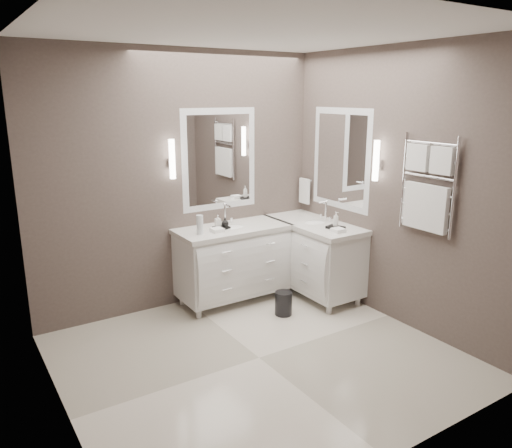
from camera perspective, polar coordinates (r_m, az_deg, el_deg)
floor at (r=4.53m, az=0.36°, el=-15.09°), size 3.20×3.00×0.01m
ceiling at (r=3.96m, az=0.43°, el=21.39°), size 3.20×3.00×0.01m
wall_back at (r=5.33m, az=-8.51°, el=4.86°), size 3.20×0.01×2.70m
wall_front at (r=2.93m, az=16.70°, el=-3.65°), size 3.20×0.01×2.70m
wall_left at (r=3.45m, az=-22.53°, el=-1.43°), size 0.01×3.00×2.70m
wall_right at (r=5.07m, az=15.80°, el=3.97°), size 0.01×3.00×2.70m
vanity_back at (r=5.50m, az=-2.67°, el=-4.00°), size 1.24×0.59×0.97m
vanity_right at (r=5.72m, az=6.60°, el=-3.34°), size 0.59×1.24×0.97m
mirror_back at (r=5.48m, az=-4.20°, el=7.36°), size 0.90×0.02×1.10m
mirror_right at (r=5.58m, az=9.68°, el=7.33°), size 0.02×0.90×1.10m
sconce_back at (r=5.17m, az=-9.56°, el=7.24°), size 0.06×0.06×0.40m
sconce_right at (r=5.12m, az=13.55°, el=6.97°), size 0.06×0.06×0.40m
towel_bar_corner at (r=6.04m, az=5.56°, el=3.84°), size 0.03×0.22×0.30m
towel_ladder at (r=4.77m, az=18.97°, el=3.60°), size 0.06×0.58×0.90m
waste_bin at (r=5.27m, az=3.16°, el=-9.03°), size 0.20×0.20×0.25m
amenity_tray_back at (r=5.32m, az=-3.98°, el=-0.41°), size 0.16×0.12×0.02m
amenity_tray_right at (r=5.38m, az=9.08°, el=-0.40°), size 0.17×0.20×0.03m
water_bottle at (r=5.11m, az=-6.44°, el=-0.09°), size 0.07×0.07×0.20m
soap_bottle_a at (r=5.30m, az=-4.38°, el=0.37°), size 0.07×0.07×0.13m
soap_bottle_b at (r=5.29m, az=-3.55°, el=0.21°), size 0.08×0.08×0.10m
soap_bottle_c at (r=5.35m, az=9.11°, el=0.55°), size 0.07×0.07×0.16m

